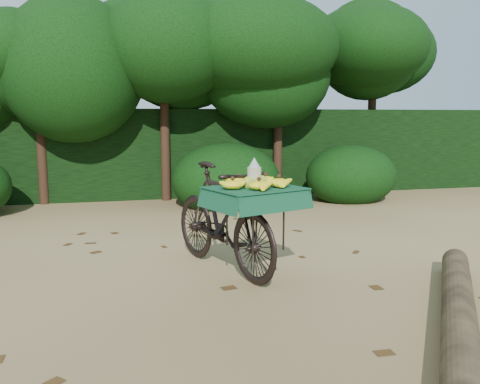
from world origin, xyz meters
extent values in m
plane|color=tan|center=(0.00, 0.00, 0.00)|extent=(80.00, 80.00, 0.00)
imported|color=black|center=(0.61, 0.46, 0.58)|extent=(1.15, 1.99, 1.15)
cube|color=black|center=(0.81, -0.10, 0.95)|extent=(0.56, 0.62, 0.03)
cube|color=#144D33|center=(0.81, -0.10, 0.96)|extent=(1.01, 0.93, 0.01)
ellipsoid|color=#8AA227|center=(0.88, -0.07, 1.02)|extent=(0.11, 0.09, 0.12)
ellipsoid|color=#8AA227|center=(0.79, -0.04, 1.02)|extent=(0.11, 0.09, 0.12)
ellipsoid|color=#8AA227|center=(0.73, -0.13, 1.02)|extent=(0.11, 0.09, 0.12)
ellipsoid|color=#8AA227|center=(0.83, -0.17, 1.02)|extent=(0.11, 0.09, 0.12)
cylinder|color=#EAE5C6|center=(0.80, -0.09, 1.08)|extent=(0.13, 0.13, 0.17)
cylinder|color=brown|center=(1.94, -1.66, 0.13)|extent=(2.30, 3.04, 0.26)
cube|color=black|center=(0.00, 6.30, 0.90)|extent=(26.00, 1.80, 1.80)
camera|label=1|loc=(-0.50, -4.73, 1.64)|focal=38.00mm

